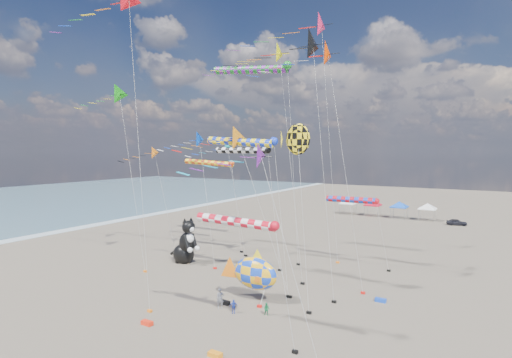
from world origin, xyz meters
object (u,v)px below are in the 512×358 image
at_px(child_blue, 234,306).
at_px(person_adult, 220,299).
at_px(fish_inflatable, 255,273).
at_px(child_green, 267,309).
at_px(parked_car, 457,222).
at_px(cat_inflatable, 185,240).

bearing_deg(child_blue, person_adult, 137.51).
bearing_deg(fish_inflatable, person_adult, -119.78).
height_order(child_green, child_blue, child_blue).
bearing_deg(person_adult, fish_inflatable, 19.90).
bearing_deg(person_adult, parked_car, 34.82).
height_order(cat_inflatable, child_green, cat_inflatable).
relative_size(fish_inflatable, child_blue, 5.05).
relative_size(person_adult, child_green, 1.62).
height_order(fish_inflatable, person_adult, fish_inflatable).
height_order(fish_inflatable, child_green, fish_inflatable).
distance_m(child_green, parked_car, 51.22).
bearing_deg(child_green, cat_inflatable, 138.70).
xyz_separation_m(person_adult, parked_car, (13.54, 51.04, -0.27)).
bearing_deg(cat_inflatable, child_green, -15.35).
relative_size(child_green, child_blue, 0.92).
bearing_deg(child_blue, cat_inflatable, 111.58).
bearing_deg(fish_inflatable, child_blue, -92.31).
bearing_deg(cat_inflatable, person_adult, -25.36).
xyz_separation_m(fish_inflatable, parked_car, (11.92, 48.22, -1.90)).
height_order(child_green, parked_car, parked_car).
xyz_separation_m(cat_inflatable, fish_inflatable, (12.93, -5.95, -0.24)).
height_order(person_adult, child_green, person_adult).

